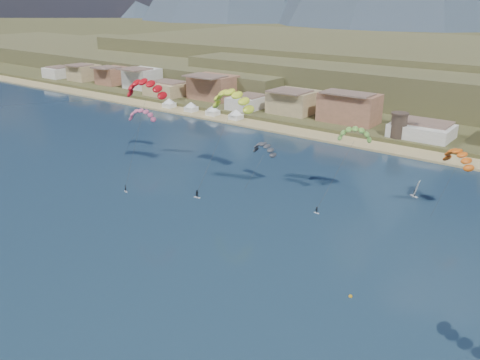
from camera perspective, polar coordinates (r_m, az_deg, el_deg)
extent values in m
plane|color=black|center=(91.20, -12.47, -11.59)|extent=(2400.00, 2400.00, 0.00)
cube|color=tan|center=(172.62, 15.01, 3.84)|extent=(2200.00, 12.00, 0.90)
cube|color=brown|center=(362.46, -9.54, 13.80)|extent=(280.00, 130.00, 10.00)
cube|color=brown|center=(326.55, 19.36, 12.95)|extent=(380.00, 170.00, 18.00)
cube|color=brown|center=(478.74, -20.69, 14.20)|extent=(220.00, 110.00, 7.00)
cylinder|color=#47382D|center=(176.74, 17.69, 5.89)|extent=(5.20, 5.20, 8.00)
cylinder|color=#47382D|center=(175.78, 17.84, 7.24)|extent=(5.82, 5.82, 0.60)
cube|color=white|center=(224.13, -8.09, 8.47)|extent=(4.50, 4.50, 2.00)
pyramid|color=white|center=(223.53, -8.13, 9.22)|extent=(6.40, 6.40, 2.00)
cube|color=white|center=(215.30, -5.61, 8.08)|extent=(4.50, 4.50, 2.00)
pyramid|color=white|center=(214.68, -5.63, 8.86)|extent=(6.40, 6.40, 2.00)
cube|color=white|center=(207.53, -3.13, 7.68)|extent=(4.50, 4.50, 2.00)
pyramid|color=white|center=(206.89, -3.15, 8.49)|extent=(6.40, 6.40, 2.00)
cube|color=white|center=(200.19, -0.48, 7.23)|extent=(4.50, 4.50, 2.00)
pyramid|color=white|center=(199.52, -0.48, 8.07)|extent=(6.40, 6.40, 2.00)
cube|color=silver|center=(131.55, -12.92, -1.28)|extent=(1.50, 0.94, 0.10)
imported|color=black|center=(131.23, -12.95, -0.92)|extent=(0.71, 0.60, 1.66)
cylinder|color=#262626|center=(132.84, -11.80, 4.34)|extent=(0.05, 0.05, 24.81)
cube|color=silver|center=(124.96, -4.92, -1.99)|extent=(1.71, 0.62, 0.11)
imported|color=black|center=(124.57, -4.93, -1.55)|extent=(0.99, 0.79, 1.93)
cylinder|color=#262626|center=(127.36, -2.87, 3.46)|extent=(0.05, 0.05, 24.23)
cube|color=silver|center=(117.23, 8.75, -3.74)|extent=(1.32, 0.60, 0.09)
imported|color=black|center=(116.92, 8.77, -3.39)|extent=(1.03, 0.70, 1.47)
cylinder|color=#262626|center=(119.17, 10.90, 0.62)|extent=(0.05, 0.05, 19.05)
cylinder|color=#262626|center=(160.85, -12.05, 4.72)|extent=(0.04, 0.04, 12.59)
cylinder|color=#262626|center=(130.02, 1.76, 0.92)|extent=(0.04, 0.04, 11.10)
cylinder|color=#262626|center=(122.39, 22.75, -1.26)|extent=(0.04, 0.04, 13.38)
cube|color=silver|center=(132.63, 19.26, -1.76)|extent=(2.34, 1.75, 0.12)
imported|color=black|center=(132.31, 19.30, -1.40)|extent=(0.97, 0.87, 1.67)
cube|color=white|center=(131.79, 19.52, -0.95)|extent=(2.04, 2.62, 3.98)
sphere|color=orange|center=(87.89, 12.51, -12.84)|extent=(0.65, 0.65, 0.65)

